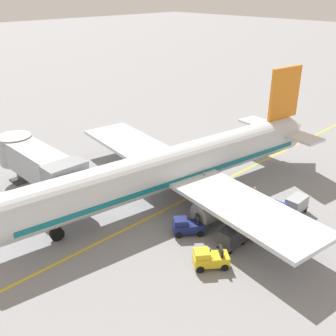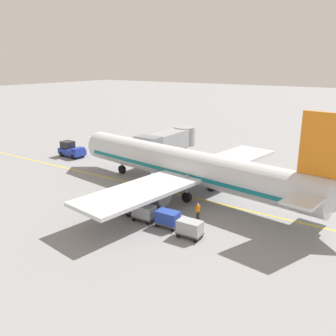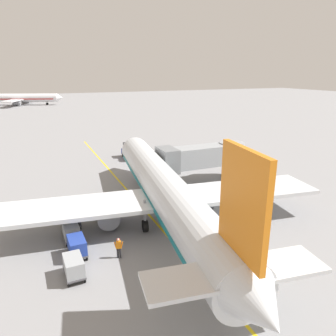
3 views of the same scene
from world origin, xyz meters
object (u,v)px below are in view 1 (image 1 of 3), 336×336
at_px(parked_airliner, 174,167).
at_px(baggage_cart_front, 231,236).
at_px(jet_bridge, 38,163).
at_px(baggage_tug_lead, 188,226).
at_px(baggage_cart_second_in_train, 256,225).
at_px(baggage_tug_trailing, 210,259).
at_px(baggage_cart_tail_end, 297,204).
at_px(ground_crew_wing_walker, 254,194).
at_px(baggage_cart_third_in_train, 273,212).

height_order(parked_airliner, baggage_cart_front, parked_airliner).
height_order(jet_bridge, baggage_cart_front, jet_bridge).
bearing_deg(parked_airliner, baggage_tug_lead, 146.08).
bearing_deg(jet_bridge, baggage_cart_second_in_train, -152.92).
relative_size(jet_bridge, baggage_tug_lead, 4.48).
height_order(baggage_tug_lead, baggage_cart_front, baggage_tug_lead).
xyz_separation_m(baggage_tug_trailing, baggage_cart_tail_end, (-0.49, -11.08, 0.24)).
distance_m(jet_bridge, baggage_cart_front, 18.87).
distance_m(baggage_cart_second_in_train, ground_crew_wing_walker, 5.14).
distance_m(baggage_tug_trailing, baggage_cart_third_in_train, 8.37).
xyz_separation_m(parked_airliner, baggage_tug_lead, (-4.96, 3.34, -2.47)).
relative_size(parked_airliner, baggage_tug_trailing, 13.74).
distance_m(jet_bridge, ground_crew_wing_walker, 20.15).
height_order(baggage_tug_trailing, baggage_cart_second_in_train, baggage_tug_trailing).
xyz_separation_m(jet_bridge, baggage_tug_trailing, (-17.98, -3.45, -2.74)).
relative_size(baggage_cart_third_in_train, baggage_cart_tail_end, 1.00).
distance_m(baggage_tug_trailing, baggage_cart_tail_end, 11.09).
bearing_deg(baggage_cart_tail_end, ground_crew_wing_walker, 18.75).
bearing_deg(baggage_cart_second_in_train, baggage_cart_tail_end, -95.49).
relative_size(baggage_tug_lead, baggage_cart_second_in_train, 0.93).
xyz_separation_m(parked_airliner, baggage_cart_tail_end, (-9.42, -5.83, -2.24)).
relative_size(parked_airliner, baggage_cart_front, 12.79).
bearing_deg(baggage_tug_lead, baggage_cart_third_in_train, -120.76).
height_order(baggage_tug_trailing, baggage_cart_third_in_train, baggage_tug_trailing).
bearing_deg(baggage_tug_trailing, parked_airliner, -30.42).
bearing_deg(ground_crew_wing_walker, parked_airliner, 38.29).
xyz_separation_m(baggage_cart_second_in_train, baggage_cart_third_in_train, (0.10, -2.64, 0.00)).
height_order(baggage_cart_second_in_train, ground_crew_wing_walker, ground_crew_wing_walker).
xyz_separation_m(baggage_tug_lead, baggage_tug_trailing, (-3.97, 1.91, 0.00)).
distance_m(baggage_tug_lead, baggage_cart_tail_end, 10.20).
height_order(parked_airliner, ground_crew_wing_walker, parked_airliner).
bearing_deg(baggage_tug_lead, baggage_cart_second_in_train, -135.94).
distance_m(baggage_tug_trailing, baggage_cart_second_in_train, 5.73).
bearing_deg(parked_airliner, ground_crew_wing_walker, -141.71).
distance_m(parked_airliner, baggage_cart_front, 9.04).
height_order(jet_bridge, baggage_tug_trailing, jet_bridge).
height_order(baggage_tug_trailing, baggage_cart_tail_end, baggage_tug_trailing).
relative_size(baggage_tug_lead, baggage_cart_third_in_train, 0.93).
height_order(baggage_tug_lead, baggage_cart_third_in_train, baggage_tug_lead).
height_order(jet_bridge, ground_crew_wing_walker, jet_bridge).
relative_size(baggage_tug_trailing, baggage_cart_second_in_train, 0.93).
bearing_deg(baggage_cart_third_in_train, baggage_tug_trailing, 90.87).
xyz_separation_m(baggage_cart_second_in_train, baggage_cart_tail_end, (-0.51, -5.35, 0.00)).
xyz_separation_m(baggage_tug_lead, baggage_cart_tail_end, (-4.46, -9.17, 0.24)).
xyz_separation_m(baggage_tug_trailing, baggage_cart_second_in_train, (0.02, -5.73, 0.24)).
bearing_deg(baggage_cart_front, baggage_cart_tail_end, -96.69).
height_order(baggage_cart_third_in_train, ground_crew_wing_walker, ground_crew_wing_walker).
relative_size(parked_airliner, baggage_cart_third_in_train, 12.79).
bearing_deg(baggage_tug_trailing, baggage_cart_tail_end, -92.54).
bearing_deg(parked_airliner, baggage_cart_front, 165.53).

